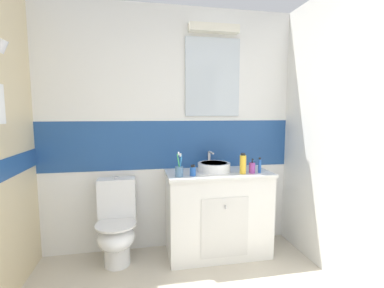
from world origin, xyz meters
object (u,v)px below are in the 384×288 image
(sink_basin, at_px, (214,167))
(soap_dispenser, at_px, (252,168))
(lotion_bottle_short, at_px, (193,171))
(toothbrush_cup, at_px, (179,171))
(shampoo_bottle_tall, at_px, (243,164))
(toilet, at_px, (117,225))
(toothpaste_tube_upright, at_px, (260,165))

(sink_basin, relative_size, soap_dispenser, 2.57)
(lotion_bottle_short, bearing_deg, toothbrush_cup, -174.84)
(sink_basin, xyz_separation_m, shampoo_bottle_tall, (0.24, -0.16, 0.05))
(sink_basin, bearing_deg, toilet, -179.22)
(toilet, height_order, lotion_bottle_short, lotion_bottle_short)
(soap_dispenser, xyz_separation_m, toothpaste_tube_upright, (0.08, 0.01, 0.02))
(lotion_bottle_short, relative_size, toothpaste_tube_upright, 0.68)
(sink_basin, xyz_separation_m, toothbrush_cup, (-0.37, -0.16, 0.01))
(soap_dispenser, height_order, lotion_bottle_short, soap_dispenser)
(sink_basin, distance_m, shampoo_bottle_tall, 0.29)
(toothbrush_cup, bearing_deg, toilet, 165.51)
(toilet, relative_size, shampoo_bottle_tall, 4.08)
(shampoo_bottle_tall, bearing_deg, toothpaste_tube_upright, 3.73)
(lotion_bottle_short, distance_m, toothpaste_tube_upright, 0.67)
(soap_dispenser, height_order, toothpaste_tube_upright, toothpaste_tube_upright)
(toilet, height_order, soap_dispenser, soap_dispenser)
(toilet, bearing_deg, toothpaste_tube_upright, -5.41)
(toilet, xyz_separation_m, toothpaste_tube_upright, (1.38, -0.13, 0.55))
(sink_basin, height_order, lotion_bottle_short, sink_basin)
(toothbrush_cup, bearing_deg, toothpaste_tube_upright, 1.41)
(toilet, xyz_separation_m, soap_dispenser, (1.30, -0.14, 0.53))
(toilet, bearing_deg, shampoo_bottle_tall, -6.76)
(sink_basin, bearing_deg, soap_dispenser, -23.72)
(toothbrush_cup, relative_size, toothpaste_tube_upright, 1.53)
(lotion_bottle_short, bearing_deg, toilet, 168.97)
(toothbrush_cup, distance_m, soap_dispenser, 0.72)
(toilet, xyz_separation_m, lotion_bottle_short, (0.71, -0.14, 0.52))
(toothbrush_cup, bearing_deg, shampoo_bottle_tall, 0.74)
(toothbrush_cup, height_order, lotion_bottle_short, toothbrush_cup)
(toothbrush_cup, height_order, shampoo_bottle_tall, toothbrush_cup)
(soap_dispenser, relative_size, shampoo_bottle_tall, 0.72)
(soap_dispenser, bearing_deg, sink_basin, 156.28)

